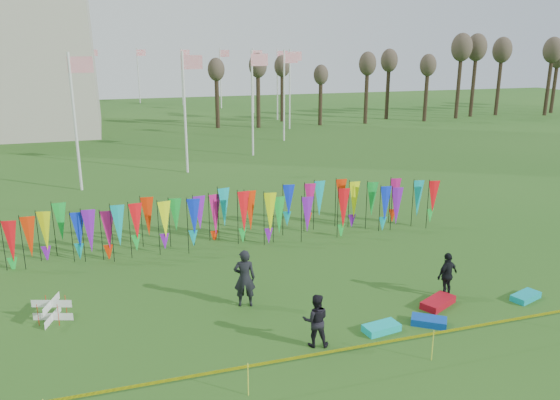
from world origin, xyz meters
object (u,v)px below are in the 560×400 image
object	(u,v)px
person_right	(447,275)
kite_bag_red	(438,302)
person_mid	(316,320)
kite_bag_blue	(429,321)
box_kite	(52,310)
kite_bag_teal	(526,296)
kite_bag_turquoise	(381,328)
person_left	(245,278)

from	to	relation	value
person_right	kite_bag_red	world-z (taller)	person_right
person_mid	kite_bag_blue	world-z (taller)	person_mid
box_kite	kite_bag_teal	distance (m)	15.61
kite_bag_turquoise	kite_bag_teal	distance (m)	5.73
box_kite	person_mid	xyz separation A→B (m)	(7.35, -3.86, 0.44)
kite_bag_blue	kite_bag_red	distance (m)	1.42
kite_bag_turquoise	kite_bag_red	world-z (taller)	kite_bag_red
kite_bag_turquoise	kite_bag_teal	xyz separation A→B (m)	(5.72, 0.45, -0.01)
person_left	kite_bag_turquoise	distance (m)	4.66
person_mid	kite_bag_turquoise	size ratio (longest dim) A/B	1.44
kite_bag_turquoise	person_mid	bearing A→B (deg)	-176.46
person_left	kite_bag_blue	world-z (taller)	person_left
person_left	kite_bag_teal	bearing A→B (deg)	178.35
person_left	kite_bag_teal	xyz separation A→B (m)	(9.25, -2.46, -0.88)
kite_bag_blue	kite_bag_red	world-z (taller)	kite_bag_red
person_mid	person_right	xyz separation A→B (m)	(5.44, 1.61, 0.01)
person_left	kite_bag_teal	distance (m)	9.61
person_right	kite_bag_teal	bearing A→B (deg)	140.09
box_kite	kite_bag_blue	bearing A→B (deg)	-18.83
box_kite	person_mid	size ratio (longest dim) A/B	0.45
kite_bag_turquoise	kite_bag_red	size ratio (longest dim) A/B	0.84
box_kite	person_mid	bearing A→B (deg)	-27.72
kite_bag_blue	person_mid	bearing A→B (deg)	-179.09
kite_bag_turquoise	kite_bag_blue	bearing A→B (deg)	-2.70
kite_bag_blue	kite_bag_teal	xyz separation A→B (m)	(4.11, 0.53, -0.01)
person_mid	kite_bag_red	distance (m)	4.96
box_kite	kite_bag_teal	world-z (taller)	box_kite
person_left	kite_bag_red	size ratio (longest dim) A/B	1.49
kite_bag_teal	box_kite	bearing A→B (deg)	167.89
kite_bag_blue	kite_bag_teal	size ratio (longest dim) A/B	0.97
box_kite	kite_bag_teal	xyz separation A→B (m)	(15.26, -3.28, -0.25)
person_left	kite_bag_turquoise	bearing A→B (deg)	153.73
person_left	person_right	xyz separation A→B (m)	(6.77, -1.44, -0.18)
person_right	kite_bag_turquoise	xyz separation A→B (m)	(-3.24, -1.48, -0.69)
kite_bag_turquoise	kite_bag_blue	distance (m)	1.60
kite_bag_blue	kite_bag_red	size ratio (longest dim) A/B	0.80
box_kite	person_right	bearing A→B (deg)	-9.97
person_left	kite_bag_red	xyz separation A→B (m)	(6.12, -1.97, -0.86)
person_right	kite_bag_blue	xyz separation A→B (m)	(-1.64, -1.55, -0.69)
person_left	kite_bag_turquoise	xyz separation A→B (m)	(3.53, -2.91, -0.87)
kite_bag_red	kite_bag_teal	size ratio (longest dim) A/B	1.20
kite_bag_red	kite_bag_turquoise	bearing A→B (deg)	-159.93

